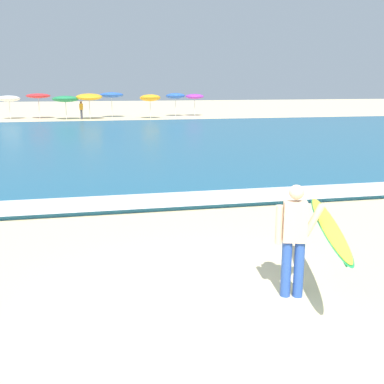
% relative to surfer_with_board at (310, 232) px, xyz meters
% --- Properties ---
extents(ground_plane, '(160.00, 160.00, 0.00)m').
position_rel_surfer_with_board_xyz_m(ground_plane, '(-1.40, -0.17, -1.03)').
color(ground_plane, beige).
extents(sea, '(120.00, 28.00, 0.14)m').
position_rel_surfer_with_board_xyz_m(sea, '(-1.40, 19.21, -0.96)').
color(sea, '#1E6084').
rests_on(sea, ground).
extents(surf_foam, '(120.00, 1.54, 0.01)m').
position_rel_surfer_with_board_xyz_m(surf_foam, '(-1.40, 5.81, -0.88)').
color(surf_foam, white).
rests_on(surf_foam, sea).
extents(surfer_with_board, '(1.27, 2.69, 1.73)m').
position_rel_surfer_with_board_xyz_m(surfer_with_board, '(0.00, 0.00, 0.00)').
color(surfer_with_board, '#284CA3').
rests_on(surfer_with_board, ground).
extents(beach_umbrella_1, '(1.96, 1.99, 2.16)m').
position_rel_surfer_with_board_xyz_m(beach_umbrella_1, '(-10.05, 38.29, 0.78)').
color(beach_umbrella_1, beige).
rests_on(beach_umbrella_1, ground).
extents(beach_umbrella_2, '(2.12, 2.13, 2.28)m').
position_rel_surfer_with_board_xyz_m(beach_umbrella_2, '(-7.56, 38.39, 1.00)').
color(beach_umbrella_2, beige).
rests_on(beach_umbrella_2, ground).
extents(beach_umbrella_3, '(2.29, 2.32, 2.14)m').
position_rel_surfer_with_board_xyz_m(beach_umbrella_3, '(-5.14, 36.87, 0.76)').
color(beach_umbrella_3, beige).
rests_on(beach_umbrella_3, ground).
extents(beach_umbrella_4, '(2.28, 2.31, 2.31)m').
position_rel_surfer_with_board_xyz_m(beach_umbrella_4, '(-3.10, 36.73, 0.93)').
color(beach_umbrella_4, beige).
rests_on(beach_umbrella_4, ground).
extents(beach_umbrella_5, '(2.20, 2.22, 2.38)m').
position_rel_surfer_with_board_xyz_m(beach_umbrella_5, '(-1.06, 38.59, 1.03)').
color(beach_umbrella_5, beige).
rests_on(beach_umbrella_5, ground).
extents(beach_umbrella_6, '(1.87, 1.92, 2.24)m').
position_rel_surfer_with_board_xyz_m(beach_umbrella_6, '(2.27, 36.46, 0.82)').
color(beach_umbrella_6, beige).
rests_on(beach_umbrella_6, ground).
extents(beach_umbrella_7, '(1.84, 1.88, 2.28)m').
position_rel_surfer_with_board_xyz_m(beach_umbrella_7, '(5.03, 38.94, 0.91)').
color(beach_umbrella_7, beige).
rests_on(beach_umbrella_7, ground).
extents(beach_umbrella_8, '(1.79, 1.79, 2.13)m').
position_rel_surfer_with_board_xyz_m(beach_umbrella_8, '(6.93, 38.91, 0.85)').
color(beach_umbrella_8, beige).
rests_on(beach_umbrella_8, ground).
extents(beachgoer_near_row_left, '(0.32, 0.20, 1.58)m').
position_rel_surfer_with_board_xyz_m(beachgoer_near_row_left, '(-3.84, 36.99, -0.18)').
color(beachgoer_near_row_left, '#383842').
rests_on(beachgoer_near_row_left, ground).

